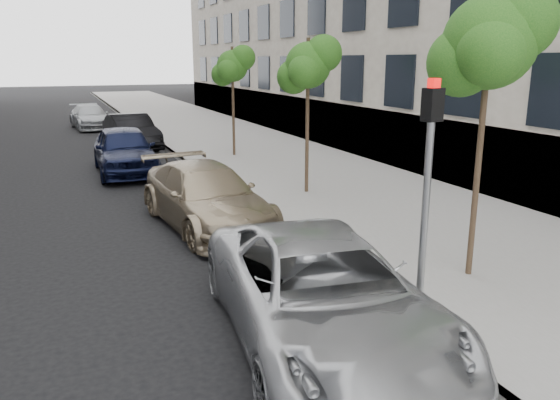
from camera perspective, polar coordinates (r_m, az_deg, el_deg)
ground at (r=7.21m, az=7.11°, el=-16.53°), size 160.00×160.00×0.00m
sidewalk at (r=30.48m, az=-8.37°, el=7.50°), size 6.40×72.00×0.14m
curb at (r=29.87m, az=-14.23°, el=7.07°), size 0.15×72.00×0.14m
tree_near at (r=9.35m, az=21.17°, el=15.11°), size 1.77×1.57×4.69m
tree_mid at (r=14.78m, az=3.04°, el=13.88°), size 1.59×1.39×4.19m
tree_far at (r=20.83m, az=-4.93°, el=13.76°), size 1.55×1.35×4.08m
signal_pole at (r=7.39m, az=15.17°, el=2.36°), size 0.27×0.22×3.34m
minivan at (r=7.27m, az=4.41°, el=-9.76°), size 3.04×5.47×1.45m
suv at (r=12.42m, az=-7.72°, el=0.37°), size 2.45×5.00×1.40m
sedan_blue at (r=18.87m, az=-15.94°, el=5.04°), size 1.94×4.64×1.57m
sedan_black at (r=24.09m, az=-15.28°, el=6.90°), size 2.02×4.56×1.45m
sedan_rear at (r=31.94m, az=-19.22°, el=8.20°), size 2.20×4.56×1.28m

